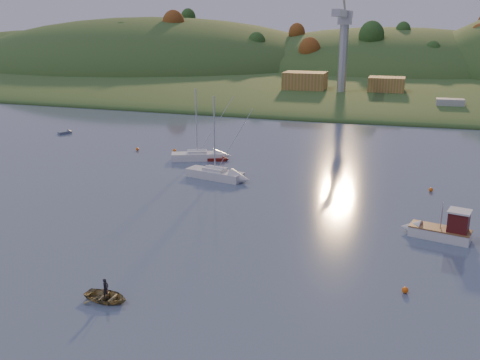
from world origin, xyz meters
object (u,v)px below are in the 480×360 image
(fishing_boat, at_px, (436,229))
(red_tender, at_px, (221,159))
(sailboat_far, at_px, (215,173))
(canoe, at_px, (106,296))
(grey_dinghy, at_px, (67,132))
(sailboat_near, at_px, (197,155))

(fishing_boat, relative_size, red_tender, 2.03)
(sailboat_far, distance_m, canoe, 33.23)
(sailboat_far, height_order, canoe, sailboat_far)
(fishing_boat, bearing_deg, red_tender, -22.75)
(sailboat_far, xyz_separation_m, red_tender, (-2.31, 9.11, -0.49))
(red_tender, height_order, grey_dinghy, red_tender)
(sailboat_near, distance_m, sailboat_far, 10.48)
(sailboat_near, bearing_deg, fishing_boat, -55.41)
(canoe, bearing_deg, fishing_boat, -45.18)
(red_tender, bearing_deg, fishing_boat, -51.48)
(red_tender, bearing_deg, canoe, -97.32)
(canoe, bearing_deg, red_tender, 12.18)
(sailboat_far, bearing_deg, grey_dinghy, 164.27)
(fishing_boat, height_order, sailboat_far, sailboat_far)
(fishing_boat, bearing_deg, sailboat_near, -19.05)
(sailboat_far, xyz_separation_m, canoe, (3.26, -33.07, -0.36))
(sailboat_near, distance_m, red_tender, 3.70)
(sailboat_far, distance_m, red_tender, 9.41)
(sailboat_near, xyz_separation_m, grey_dinghy, (-30.58, 11.37, -0.49))
(fishing_boat, distance_m, sailboat_near, 39.52)
(canoe, bearing_deg, grey_dinghy, 41.51)
(sailboat_near, height_order, grey_dinghy, sailboat_near)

